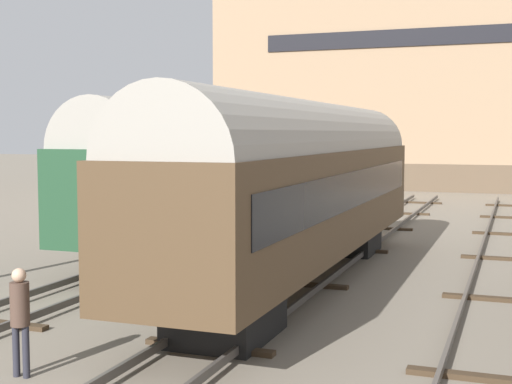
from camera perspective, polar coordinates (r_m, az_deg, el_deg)
name	(u,v)px	position (r m, az deg, el deg)	size (l,w,h in m)	color
ground_plane	(263,312)	(16.50, 0.54, -9.60)	(200.00, 200.00, 0.00)	slate
track_left	(77,290)	(18.71, -14.16, -7.58)	(2.60, 60.00, 0.26)	#4C4742
track_middle	(263,306)	(16.46, 0.54, -9.12)	(2.60, 60.00, 0.26)	#4C4742
track_right	(493,327)	(15.56, 18.43, -10.19)	(2.60, 60.00, 0.26)	#4C4742
train_car_green	(221,166)	(26.54, -2.81, 2.13)	(3.01, 17.66, 5.08)	black
train_car_brown	(304,180)	(19.17, 3.89, 0.98)	(2.84, 16.88, 4.96)	black
person_worker	(20,311)	(12.65, -18.36, -9.04)	(0.32, 0.32, 1.85)	#282833
warehouse_building	(422,60)	(57.16, 13.17, 10.27)	(30.10, 11.73, 19.46)	brown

